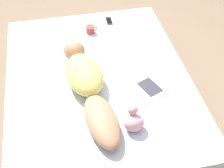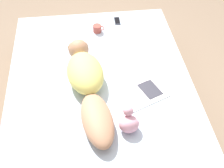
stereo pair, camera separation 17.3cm
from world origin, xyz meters
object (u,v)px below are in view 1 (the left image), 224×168
object	(u,v)px
person	(87,82)
coffee_mug	(90,29)
cell_phone	(109,21)
open_magazine	(140,92)

from	to	relation	value
person	coffee_mug	bearing A→B (deg)	72.14
person	cell_phone	bearing A→B (deg)	61.52
person	cell_phone	distance (m)	1.12
person	cell_phone	size ratio (longest dim) A/B	8.41
coffee_mug	cell_phone	bearing A→B (deg)	35.80
open_magazine	coffee_mug	world-z (taller)	coffee_mug
open_magazine	coffee_mug	bearing A→B (deg)	83.79
person	open_magazine	world-z (taller)	person
open_magazine	cell_phone	bearing A→B (deg)	69.85
person	coffee_mug	size ratio (longest dim) A/B	10.42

